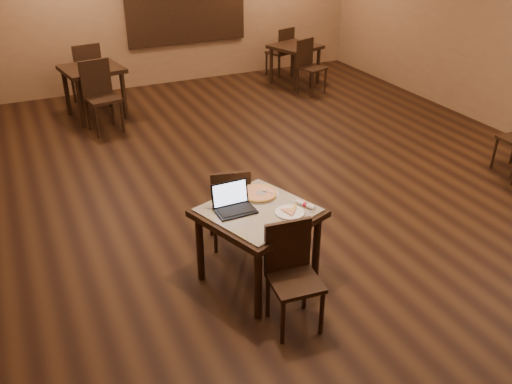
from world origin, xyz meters
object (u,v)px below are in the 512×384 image
other_table_a_chair_near (309,63)px  other_table_b (92,76)px  chair_main_near (292,269)px  other_table_a (295,52)px  other_table_b_chair_near (100,92)px  other_table_b_chair_far (87,71)px  pizza_pan (259,194)px  tiled_table (258,219)px  chair_main_far (230,203)px  other_table_a_chair_far (282,49)px  laptop (233,203)px

other_table_a_chair_near → other_table_b: other_table_a_chair_near is taller
chair_main_near → other_table_a: (3.29, 5.92, 0.11)m
other_table_b → other_table_b_chair_near: other_table_b_chair_near is taller
other_table_b_chair_far → other_table_b: bearing=79.8°
pizza_pan → tiled_table: bearing=-116.6°
tiled_table → pizza_pan: 0.29m
chair_main_near → pizza_pan: bearing=88.6°
chair_main_far → other_table_a_chair_near: (3.29, 4.11, 0.04)m
other_table_a_chair_far → other_table_b_chair_far: (-3.84, -0.14, 0.06)m
pizza_pan → other_table_b_chair_far: (-0.63, 5.49, -0.16)m
chair_main_far → other_table_b_chair_far: 5.13m
other_table_a_chair_far → other_table_b: 3.94m
chair_main_near → other_table_a: chair_main_near is taller
other_table_a → other_table_b: 3.84m
other_table_a → other_table_b_chair_far: 3.84m
other_table_a_chair_near → other_table_b_chair_near: 3.83m
pizza_pan → other_table_a_chair_near: other_table_a_chair_near is taller
other_table_b → other_table_b_chair_far: size_ratio=0.94×
tiled_table → other_table_b_chair_near: other_table_b_chair_near is taller
laptop → other_table_a_chair_far: laptop is taller
chair_main_far → laptop: size_ratio=2.60×
chair_main_near → chair_main_far: chair_main_near is taller
laptop → other_table_b_chair_far: other_table_b_chair_far is taller
chair_main_near → other_table_b: bearing=101.3°
other_table_a → other_table_a_chair_near: other_table_a_chair_near is taller
tiled_table → pizza_pan: (0.12, 0.24, 0.11)m
other_table_a → chair_main_far: bearing=-143.9°
other_table_a → pizza_pan: bearing=-140.7°
tiled_table → other_table_b_chair_far: 5.76m
tiled_table → other_table_a_chair_far: 6.76m
pizza_pan → other_table_b: (-0.65, 4.87, -0.08)m
laptop → pizza_pan: laptop is taller
pizza_pan → chair_main_near: bearing=-97.4°
laptop → other_table_b_chair_near: 4.39m
other_table_b → other_table_a_chair_near: bearing=-14.4°
laptop → other_table_b_chair_far: (-0.31, 5.63, -0.22)m
laptop → other_table_a: (3.50, 5.20, -0.20)m
tiled_table → other_table_b_chair_far: bearing=75.6°
other_table_a_chair_near → other_table_b_chair_far: bearing=146.6°
tiled_table → laptop: (-0.20, 0.10, 0.16)m
chair_main_far → other_table_b_chair_near: size_ratio=0.84×
other_table_b → tiled_table: bearing=-93.0°
other_table_a_chair_near → other_table_b_chair_near: other_table_b_chair_near is taller
chair_main_far → other_table_b: chair_main_far is taller
chair_main_near → other_table_b_chair_near: 5.13m
tiled_table → other_table_b: bearing=76.3°
laptop → other_table_b_chair_near: (-0.34, 4.37, -0.22)m
chair_main_near → laptop: laptop is taller
other_table_b → chair_main_near: bearing=-93.5°
other_table_a → other_table_a_chair_near: 0.58m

